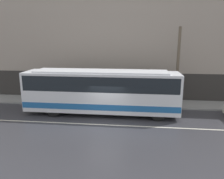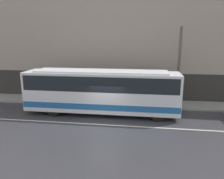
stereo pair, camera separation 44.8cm
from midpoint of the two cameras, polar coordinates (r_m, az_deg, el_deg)
The scene contains 7 objects.
ground_plane at distance 15.32m, azimuth -1.25°, elevation -9.20°, with size 60.00×60.00×0.00m, color #333338.
sidewalk at distance 20.25m, azimuth 1.20°, elevation -3.33°, with size 60.00×2.60×0.14m.
building_facade at distance 20.85m, azimuth 1.76°, elevation 11.22°, with size 60.00×0.35×10.60m.
lane_stripe at distance 15.32m, azimuth -1.25°, elevation -9.18°, with size 54.00×0.14×0.01m.
transit_bus at distance 16.97m, azimuth -2.07°, elevation -0.06°, with size 11.87×2.47×3.46m.
utility_pole_near at distance 19.10m, azimuth 17.67°, elevation 5.44°, with size 0.24×0.24×6.64m.
pedestrian_waiting at distance 20.47m, azimuth -11.24°, elevation -1.18°, with size 0.36×0.36×1.52m.
Camera 2 is at (2.56, -13.94, 5.86)m, focal length 35.00 mm.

